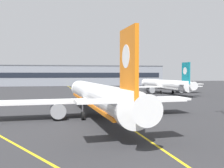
% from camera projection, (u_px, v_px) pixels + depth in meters
% --- Properties ---
extents(ground_plane, '(400.00, 400.00, 0.00)m').
position_uv_depth(ground_plane, '(127.00, 135.00, 29.63)').
color(ground_plane, '#2D2D30').
extents(taxiway_centreline, '(9.26, 179.79, 0.01)m').
position_uv_depth(taxiway_centreline, '(95.00, 104.00, 59.08)').
color(taxiway_centreline, yellow).
rests_on(taxiway_centreline, ground).
extents(taxiway_lead_in_stripe, '(30.31, 52.08, 0.01)m').
position_uv_depth(taxiway_lead_in_stripe, '(1.00, 136.00, 28.99)').
color(taxiway_lead_in_stripe, yellow).
rests_on(taxiway_lead_in_stripe, ground).
extents(airliner_foreground, '(32.27, 41.53, 11.65)m').
position_uv_depth(airliner_foreground, '(97.00, 96.00, 41.58)').
color(airliner_foreground, white).
rests_on(airliner_foreground, ground).
extents(airliner_background, '(28.68, 36.92, 10.36)m').
position_uv_depth(airliner_background, '(165.00, 85.00, 91.48)').
color(airliner_background, white).
rests_on(airliner_background, ground).
extents(safety_cone_by_nose_gear, '(0.44, 0.44, 0.55)m').
position_uv_depth(safety_cone_by_nose_gear, '(94.00, 104.00, 58.61)').
color(safety_cone_by_nose_gear, orange).
rests_on(safety_cone_by_nose_gear, ground).
extents(terminal_building, '(115.32, 12.40, 11.77)m').
position_uv_depth(terminal_building, '(65.00, 75.00, 151.39)').
color(terminal_building, gray).
rests_on(terminal_building, ground).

